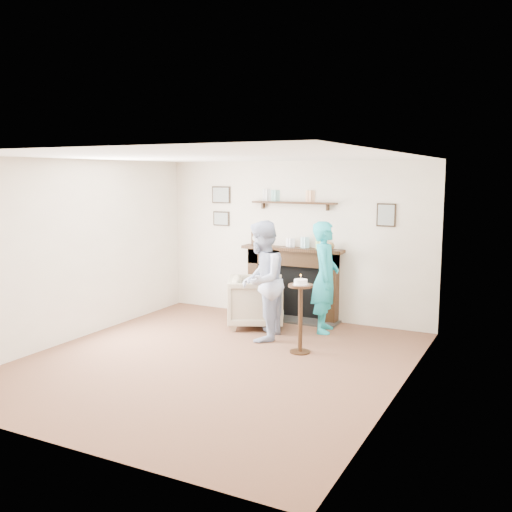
# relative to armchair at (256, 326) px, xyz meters

# --- Properties ---
(ground) EXTENTS (5.00, 5.00, 0.00)m
(ground) POSITION_rel_armchair_xyz_m (0.30, -1.72, 0.00)
(ground) COLOR brown
(ground) RESTS_ON ground
(room_shell) EXTENTS (4.54, 5.02, 2.52)m
(room_shell) POSITION_rel_armchair_xyz_m (0.30, -1.03, 1.62)
(room_shell) COLOR beige
(room_shell) RESTS_ON ground
(armchair) EXTENTS (1.10, 1.09, 0.76)m
(armchair) POSITION_rel_armchair_xyz_m (0.00, 0.00, 0.00)
(armchair) COLOR #C6B893
(armchair) RESTS_ON ground
(man) EXTENTS (0.78, 0.92, 1.66)m
(man) POSITION_rel_armchair_xyz_m (0.39, -0.60, 0.00)
(man) COLOR silver
(man) RESTS_ON ground
(woman) EXTENTS (0.52, 0.67, 1.62)m
(woman) POSITION_rel_armchair_xyz_m (1.03, 0.18, 0.00)
(woman) COLOR teal
(woman) RESTS_ON ground
(pedestal_table) EXTENTS (0.32, 0.32, 1.03)m
(pedestal_table) POSITION_rel_armchair_xyz_m (1.10, -0.91, 0.63)
(pedestal_table) COLOR black
(pedestal_table) RESTS_ON ground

